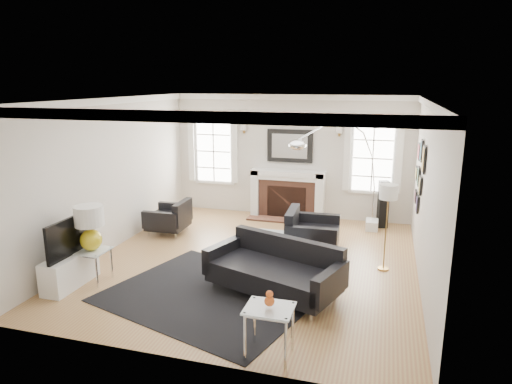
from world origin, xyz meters
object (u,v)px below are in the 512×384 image
(armchair_right, at_px, (310,234))
(fireplace, at_px, (287,195))
(coffee_table, at_px, (279,241))
(arc_floor_lamp, at_px, (338,173))
(sofa, at_px, (276,270))
(armchair_left, at_px, (171,218))
(gourd_lamp, at_px, (90,225))

(armchair_right, bearing_deg, fireplace, 112.31)
(coffee_table, height_order, arc_floor_lamp, arc_floor_lamp)
(sofa, distance_m, arc_floor_lamp, 3.09)
(coffee_table, distance_m, arc_floor_lamp, 2.13)
(armchair_left, distance_m, gourd_lamp, 2.55)
(coffee_table, bearing_deg, fireplace, 99.31)
(fireplace, bearing_deg, arc_floor_lamp, -38.54)
(armchair_right, bearing_deg, armchair_left, 172.86)
(gourd_lamp, bearing_deg, fireplace, 62.65)
(fireplace, relative_size, coffee_table, 1.72)
(armchair_left, height_order, armchair_right, armchair_right)
(armchair_right, relative_size, coffee_table, 1.07)
(armchair_left, height_order, gourd_lamp, gourd_lamp)
(armchair_right, distance_m, arc_floor_lamp, 1.54)
(sofa, distance_m, gourd_lamp, 2.94)
(armchair_left, relative_size, coffee_table, 0.89)
(fireplace, distance_m, coffee_table, 2.78)
(armchair_left, bearing_deg, sofa, -37.08)
(fireplace, height_order, gourd_lamp, gourd_lamp)
(sofa, relative_size, armchair_right, 2.07)
(sofa, height_order, armchair_right, armchair_right)
(fireplace, xyz_separation_m, arc_floor_lamp, (1.22, -0.97, 0.77))
(armchair_right, distance_m, coffee_table, 0.74)
(fireplace, relative_size, arc_floor_lamp, 0.70)
(coffee_table, relative_size, arc_floor_lamp, 0.41)
(arc_floor_lamp, bearing_deg, gourd_lamp, -136.19)
(sofa, bearing_deg, gourd_lamp, -172.04)
(fireplace, bearing_deg, sofa, -80.30)
(armchair_left, distance_m, armchair_right, 3.00)
(armchair_left, distance_m, arc_floor_lamp, 3.55)
(armchair_left, relative_size, gourd_lamp, 1.23)
(gourd_lamp, bearing_deg, armchair_right, 34.33)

